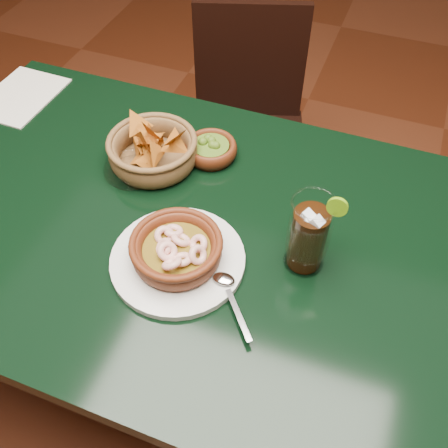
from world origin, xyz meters
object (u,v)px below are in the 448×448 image
(dining_chair, at_px, (248,126))
(cola_drink, at_px, (309,235))
(shrimp_plate, at_px, (177,252))
(chip_basket, at_px, (153,150))
(dining_table, at_px, (168,247))

(dining_chair, relative_size, cola_drink, 4.39)
(dining_chair, distance_m, shrimp_plate, 0.87)
(shrimp_plate, distance_m, cola_drink, 0.24)
(chip_basket, distance_m, cola_drink, 0.42)
(dining_table, distance_m, dining_chair, 0.73)
(shrimp_plate, height_order, cola_drink, cola_drink)
(shrimp_plate, xyz_separation_m, cola_drink, (0.22, 0.09, 0.05))
(shrimp_plate, relative_size, cola_drink, 1.69)
(dining_table, xyz_separation_m, shrimp_plate, (0.07, -0.09, 0.13))
(dining_chair, height_order, chip_basket, chip_basket)
(dining_table, bearing_deg, chip_basket, 122.48)
(dining_table, height_order, dining_chair, dining_chair)
(cola_drink, bearing_deg, dining_chair, 116.06)
(cola_drink, bearing_deg, chip_basket, 158.90)
(shrimp_plate, distance_m, chip_basket, 0.29)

